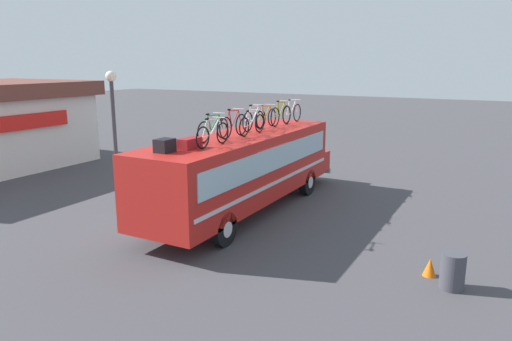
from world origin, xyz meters
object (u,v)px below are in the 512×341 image
Objects in this scene: rooftop_bicycle_6 at (266,118)px; trash_bin at (453,271)px; rooftop_bicycle_7 at (281,115)px; rooftop_bicycle_5 at (254,119)px; traffic_cone at (430,267)px; street_lamp at (114,119)px; rooftop_bicycle_1 at (213,134)px; luggage_bag_2 at (190,143)px; rooftop_bicycle_8 at (292,113)px; bus at (245,167)px; rooftop_bicycle_2 at (213,129)px; rooftop_bicycle_4 at (252,124)px; rooftop_bicycle_3 at (234,125)px; luggage_bag_1 at (165,146)px.

rooftop_bicycle_6 reaches higher than trash_bin.
rooftop_bicycle_7 is 2.01× the size of trash_bin.
rooftop_bicycle_5 is at bearing 62.84° from trash_bin.
rooftop_bicycle_5 reaches higher than traffic_cone.
trash_bin is (-3.80, -7.41, -2.75)m from rooftop_bicycle_5.
rooftop_bicycle_7 is 6.32m from street_lamp.
rooftop_bicycle_1 reaches higher than trash_bin.
luggage_bag_2 is 5.97m from rooftop_bicycle_7.
rooftop_bicycle_8 is (0.91, -0.07, -0.00)m from rooftop_bicycle_7.
bus is at bearing 68.62° from trash_bin.
traffic_cone is (-0.66, -6.85, -2.94)m from rooftop_bicycle_2.
rooftop_bicycle_6 reaches higher than luggage_bag_2.
rooftop_bicycle_5 is (0.96, 0.16, 1.56)m from bus.
rooftop_bicycle_4 is at bearing -71.42° from street_lamp.
rooftop_bicycle_7 reaches higher than rooftop_bicycle_3.
rooftop_bicycle_7 is at bearing -2.85° from rooftop_bicycle_2.
bus is 7.23m from traffic_cone.
street_lamp is (2.42, 4.30, 0.22)m from luggage_bag_1.
rooftop_bicycle_6 is 1.82m from rooftop_bicycle_8.
rooftop_bicycle_1 is (-2.58, -0.39, 1.53)m from bus.
luggage_bag_1 is 4.94m from street_lamp.
luggage_bag_2 is at bearing -177.96° from rooftop_bicycle_6.
rooftop_bicycle_6 is 0.96× the size of rooftop_bicycle_8.
luggage_bag_1 is 0.29× the size of rooftop_bicycle_8.
luggage_bag_2 is at bearing 179.24° from rooftop_bicycle_8.
rooftop_bicycle_8 reaches higher than rooftop_bicycle_5.
rooftop_bicycle_3 is at bearing -5.05° from luggage_bag_1.
rooftop_bicycle_1 is 5.32m from rooftop_bicycle_7.
luggage_bag_1 is 5.87m from rooftop_bicycle_6.
rooftop_bicycle_3 is at bearing 179.90° from rooftop_bicycle_7.
rooftop_bicycle_4 is (1.73, -0.44, -0.01)m from rooftop_bicycle_2.
rooftop_bicycle_3 is 7.97m from trash_bin.
rooftop_bicycle_2 is 7.98m from trash_bin.
rooftop_bicycle_3 is at bearing 74.50° from trash_bin.
trash_bin is at bearing -127.75° from rooftop_bicycle_7.
rooftop_bicycle_4 is 2.74m from rooftop_bicycle_7.
rooftop_bicycle_2 is (2.31, -0.07, 0.19)m from luggage_bag_1.
rooftop_bicycle_3 is at bearing 76.95° from traffic_cone.
rooftop_bicycle_1 is 5.02m from street_lamp.
rooftop_bicycle_5 is at bearing 24.53° from rooftop_bicycle_4.
rooftop_bicycle_6 is (1.84, 0.42, 0.01)m from rooftop_bicycle_4.
rooftop_bicycle_3 is at bearing 179.04° from rooftop_bicycle_8.
rooftop_bicycle_2 is 4.46m from rooftop_bicycle_7.
luggage_bag_1 is at bearing 99.04° from trash_bin.
rooftop_bicycle_5 reaches higher than trash_bin.
rooftop_bicycle_3 is 1.82m from rooftop_bicycle_5.
rooftop_bicycle_7 reaches higher than rooftop_bicycle_1.
luggage_bag_2 is (0.80, -0.27, -0.03)m from luggage_bag_1.
luggage_bag_1 is 2.32m from rooftop_bicycle_2.
luggage_bag_1 is 0.10× the size of street_lamp.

